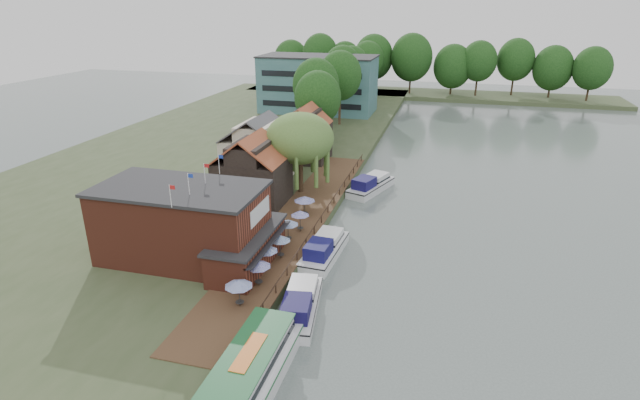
% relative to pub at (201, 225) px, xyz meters
% --- Properties ---
extents(ground, '(260.00, 260.00, 0.00)m').
position_rel_pub_xyz_m(ground, '(14.00, 1.00, -4.65)').
color(ground, '#515D5A').
rests_on(ground, ground).
extents(land_bank, '(50.00, 140.00, 1.00)m').
position_rel_pub_xyz_m(land_bank, '(-16.00, 36.00, -4.15)').
color(land_bank, '#384728').
rests_on(land_bank, ground).
extents(quay_deck, '(6.00, 50.00, 0.10)m').
position_rel_pub_xyz_m(quay_deck, '(6.00, 11.00, -3.60)').
color(quay_deck, '#47301E').
rests_on(quay_deck, land_bank).
extents(quay_rail, '(0.20, 49.00, 1.00)m').
position_rel_pub_xyz_m(quay_rail, '(8.70, 11.50, -3.15)').
color(quay_rail, black).
rests_on(quay_rail, land_bank).
extents(pub, '(20.00, 11.00, 7.30)m').
position_rel_pub_xyz_m(pub, '(0.00, 0.00, 0.00)').
color(pub, maroon).
rests_on(pub, land_bank).
extents(hotel_block, '(25.40, 12.40, 12.30)m').
position_rel_pub_xyz_m(hotel_block, '(-8.00, 71.00, 2.50)').
color(hotel_block, '#38666B').
rests_on(hotel_block, land_bank).
extents(cottage_a, '(8.60, 7.60, 8.50)m').
position_rel_pub_xyz_m(cottage_a, '(-1.00, 15.00, 0.60)').
color(cottage_a, black).
rests_on(cottage_a, land_bank).
extents(cottage_b, '(9.60, 8.60, 8.50)m').
position_rel_pub_xyz_m(cottage_b, '(-4.00, 25.00, 0.60)').
color(cottage_b, beige).
rests_on(cottage_b, land_bank).
extents(cottage_c, '(7.60, 7.60, 8.50)m').
position_rel_pub_xyz_m(cottage_c, '(0.00, 34.00, 0.60)').
color(cottage_c, black).
rests_on(cottage_c, land_bank).
extents(willow, '(8.60, 8.60, 10.43)m').
position_rel_pub_xyz_m(willow, '(3.50, 20.00, 1.56)').
color(willow, '#476B2D').
rests_on(willow, land_bank).
extents(umbrella_0, '(2.30, 2.30, 2.38)m').
position_rel_pub_xyz_m(umbrella_0, '(6.53, -6.55, -2.36)').
color(umbrella_0, navy).
rests_on(umbrella_0, quay_deck).
extents(umbrella_1, '(2.27, 2.27, 2.38)m').
position_rel_pub_xyz_m(umbrella_1, '(6.84, -3.17, -2.36)').
color(umbrella_1, navy).
rests_on(umbrella_1, quay_deck).
extents(umbrella_2, '(2.29, 2.29, 2.38)m').
position_rel_pub_xyz_m(umbrella_2, '(6.44, -0.31, -2.36)').
color(umbrella_2, navy).
rests_on(umbrella_2, quay_deck).
extents(umbrella_3, '(1.99, 1.99, 2.38)m').
position_rel_pub_xyz_m(umbrella_3, '(7.02, 2.07, -2.36)').
color(umbrella_3, navy).
rests_on(umbrella_3, quay_deck).
extents(umbrella_4, '(2.19, 2.19, 2.38)m').
position_rel_pub_xyz_m(umbrella_4, '(6.56, 5.75, -2.36)').
color(umbrella_4, navy).
rests_on(umbrella_4, quay_deck).
extents(umbrella_5, '(2.01, 2.01, 2.38)m').
position_rel_pub_xyz_m(umbrella_5, '(7.05, 8.35, -2.36)').
color(umbrella_5, navy).
rests_on(umbrella_5, quay_deck).
extents(umbrella_6, '(2.44, 2.44, 2.38)m').
position_rel_pub_xyz_m(umbrella_6, '(6.31, 12.49, -2.36)').
color(umbrella_6, navy).
rests_on(umbrella_6, quay_deck).
extents(cruiser_0, '(4.59, 10.17, 2.37)m').
position_rel_pub_xyz_m(cruiser_0, '(11.07, -4.77, -3.46)').
color(cruiser_0, silver).
rests_on(cruiser_0, ground).
extents(cruiser_1, '(3.78, 10.11, 2.41)m').
position_rel_pub_xyz_m(cruiser_1, '(10.51, 5.32, -3.44)').
color(cruiser_1, white).
rests_on(cruiser_1, ground).
extents(cruiser_2, '(6.38, 10.59, 2.45)m').
position_rel_pub_xyz_m(cruiser_2, '(11.87, 25.26, -3.42)').
color(cruiser_2, silver).
rests_on(cruiser_2, ground).
extents(tour_boat, '(3.94, 13.66, 2.97)m').
position_rel_pub_xyz_m(tour_boat, '(10.43, -14.50, -3.16)').
color(tour_boat, silver).
rests_on(tour_boat, ground).
extents(swan, '(0.44, 0.44, 0.44)m').
position_rel_pub_xyz_m(swan, '(10.65, -10.62, -4.43)').
color(swan, white).
rests_on(swan, ground).
extents(bank_tree_0, '(7.83, 7.83, 12.73)m').
position_rel_pub_xyz_m(bank_tree_0, '(-0.30, 42.43, 2.72)').
color(bank_tree_0, '#143811').
rests_on(bank_tree_0, land_bank).
extents(bank_tree_1, '(8.48, 8.48, 13.95)m').
position_rel_pub_xyz_m(bank_tree_1, '(-2.72, 50.11, 3.33)').
color(bank_tree_1, '#143811').
rests_on(bank_tree_1, land_bank).
extents(bank_tree_2, '(8.46, 8.46, 14.56)m').
position_rel_pub_xyz_m(bank_tree_2, '(-0.36, 59.34, 3.63)').
color(bank_tree_2, '#143811').
rests_on(bank_tree_2, land_bank).
extents(bank_tree_3, '(8.83, 8.83, 14.04)m').
position_rel_pub_xyz_m(bank_tree_3, '(-4.27, 78.82, 3.37)').
color(bank_tree_3, '#143811').
rests_on(bank_tree_3, land_bank).
extents(bank_tree_4, '(8.06, 8.06, 13.42)m').
position_rel_pub_xyz_m(bank_tree_4, '(-3.27, 85.32, 3.06)').
color(bank_tree_4, '#143811').
rests_on(bank_tree_4, land_bank).
extents(bank_tree_5, '(8.75, 8.75, 13.92)m').
position_rel_pub_xyz_m(bank_tree_5, '(-1.35, 96.00, 3.31)').
color(bank_tree_5, '#143811').
rests_on(bank_tree_5, land_bank).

